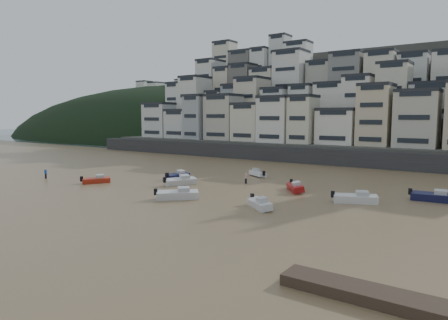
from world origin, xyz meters
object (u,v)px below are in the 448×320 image
Objects in this scene: boat_b at (259,203)px; person_pink at (246,178)px; boat_e at (295,187)px; boat_j at (96,179)px; boat_d at (355,197)px; boat_g at (434,195)px; person_blue at (46,173)px; boat_c at (180,180)px; boat_h at (258,173)px; boat_a at (177,193)px; boat_f at (178,175)px.

boat_b is 2.80× the size of person_pink.
boat_e is 1.04× the size of boat_b.
boat_b is at bearing -60.61° from boat_j.
boat_d reaches higher than boat_g.
boat_g is (16.98, 3.77, 0.07)m from boat_e.
person_blue and person_pink have the same top height.
boat_d is 1.04× the size of boat_c.
person_blue is at bearing 135.00° from boat_c.
person_blue reaches higher than boat_g.
boat_a is (1.30, -22.65, 0.16)m from boat_h.
boat_c is 0.97× the size of boat_g.
person_blue is at bearing -109.76° from boat_e.
boat_j is at bearing -166.54° from boat_g.
boat_e is (-9.27, 2.74, -0.08)m from boat_d.
boat_f reaches higher than boat_j.
boat_g is (38.11, 4.72, 0.11)m from boat_f.
boat_g reaches higher than boat_e.
boat_d is at bearing -14.31° from boat_a.
boat_f is 0.83× the size of boat_a.
person_blue reaches higher than boat_f.
person_pink is (11.99, 2.56, 0.21)m from boat_f.
boat_d is 22.13m from boat_a.
person_pink is (30.59, 15.17, 0.00)m from person_blue.
person_blue reaches higher than boat_c.
boat_c is 1.18× the size of boat_j.
boat_h reaches higher than boat_j.
boat_f is at bearing 88.11° from boat_a.
person_pink is at bearing 43.09° from boat_a.
boat_c is at bearing -32.54° from boat_j.
person_pink is at bearing 164.83° from boat_b.
boat_f is 0.85× the size of boat_d.
person_pink reaches higher than boat_a.
boat_h is (-20.67, 11.92, -0.14)m from boat_d.
boat_b is at bearing -33.56° from boat_e.
person_pink reaches higher than boat_g.
boat_j is at bearing 169.14° from boat_d.
boat_d is 1.22× the size of boat_h.
person_blue reaches higher than boat_e.
boat_c is 10.58m from boat_a.
boat_a is (6.67, -8.21, 0.05)m from boat_c.
boat_h is 2.67× the size of person_pink.
boat_j is 11.00m from person_blue.
boat_h is at bearing -10.18° from boat_j.
boat_b is 0.84× the size of boat_a.
boat_g is 3.24× the size of person_pink.
boat_f is at bearing -177.94° from boat_g.
boat_a is at bearing -174.88° from boat_d.
boat_f is at bearing 78.09° from boat_h.
boat_a is at bearing 125.23° from boat_h.
boat_b is (22.18, -10.94, 0.00)m from boat_f.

